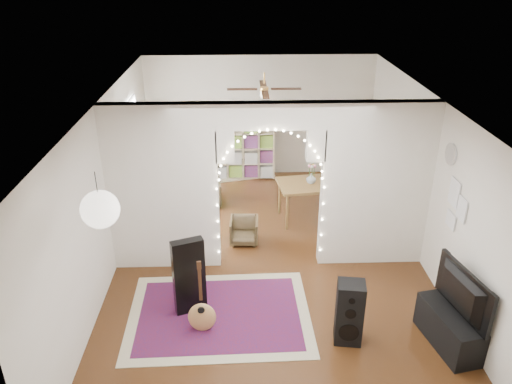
{
  "coord_description": "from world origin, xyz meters",
  "views": [
    {
      "loc": [
        -0.46,
        -6.98,
        4.6
      ],
      "look_at": [
        -0.21,
        0.3,
        1.13
      ],
      "focal_mm": 35.0,
      "sensor_mm": 36.0,
      "label": 1
    }
  ],
  "objects_px": {
    "dining_table": "(311,187)",
    "dining_chair_right": "(244,231)",
    "bookcase": "(243,147)",
    "acoustic_guitar": "(201,306)",
    "floor_speaker": "(349,313)",
    "dining_chair_left": "(207,193)",
    "media_console": "(449,329)"
  },
  "relations": [
    {
      "from": "dining_table",
      "to": "bookcase",
      "type": "bearing_deg",
      "value": 113.53
    },
    {
      "from": "bookcase",
      "to": "dining_table",
      "type": "distance_m",
      "value": 2.4
    },
    {
      "from": "dining_table",
      "to": "dining_chair_right",
      "type": "distance_m",
      "value": 1.57
    },
    {
      "from": "acoustic_guitar",
      "to": "dining_table",
      "type": "height_order",
      "value": "acoustic_guitar"
    },
    {
      "from": "acoustic_guitar",
      "to": "dining_table",
      "type": "relative_size",
      "value": 0.73
    },
    {
      "from": "bookcase",
      "to": "dining_chair_right",
      "type": "bearing_deg",
      "value": -103.47
    },
    {
      "from": "acoustic_guitar",
      "to": "dining_chair_left",
      "type": "bearing_deg",
      "value": 82.47
    },
    {
      "from": "acoustic_guitar",
      "to": "dining_table",
      "type": "bearing_deg",
      "value": 49.45
    },
    {
      "from": "floor_speaker",
      "to": "dining_chair_right",
      "type": "height_order",
      "value": "floor_speaker"
    },
    {
      "from": "acoustic_guitar",
      "to": "floor_speaker",
      "type": "xyz_separation_m",
      "value": [
        1.92,
        -0.24,
        0.04
      ]
    },
    {
      "from": "media_console",
      "to": "dining_chair_right",
      "type": "bearing_deg",
      "value": 122.99
    },
    {
      "from": "floor_speaker",
      "to": "dining_chair_left",
      "type": "distance_m",
      "value": 4.54
    },
    {
      "from": "media_console",
      "to": "bookcase",
      "type": "xyz_separation_m",
      "value": [
        -2.59,
        5.53,
        0.47
      ]
    },
    {
      "from": "bookcase",
      "to": "dining_chair_left",
      "type": "bearing_deg",
      "value": -132.12
    },
    {
      "from": "floor_speaker",
      "to": "bookcase",
      "type": "height_order",
      "value": "bookcase"
    },
    {
      "from": "acoustic_guitar",
      "to": "dining_chair_left",
      "type": "relative_size",
      "value": 1.63
    },
    {
      "from": "floor_speaker",
      "to": "acoustic_guitar",
      "type": "bearing_deg",
      "value": -178.96
    },
    {
      "from": "dining_chair_left",
      "to": "dining_chair_right",
      "type": "distance_m",
      "value": 1.67
    },
    {
      "from": "media_console",
      "to": "acoustic_guitar",
      "type": "bearing_deg",
      "value": 162.09
    },
    {
      "from": "bookcase",
      "to": "dining_chair_right",
      "type": "relative_size",
      "value": 2.91
    },
    {
      "from": "dining_table",
      "to": "floor_speaker",
      "type": "bearing_deg",
      "value": -96.8
    },
    {
      "from": "acoustic_guitar",
      "to": "floor_speaker",
      "type": "relative_size",
      "value": 1.05
    },
    {
      "from": "floor_speaker",
      "to": "bookcase",
      "type": "distance_m",
      "value": 5.57
    },
    {
      "from": "floor_speaker",
      "to": "dining_table",
      "type": "xyz_separation_m",
      "value": [
        -0.06,
        3.36,
        0.24
      ]
    },
    {
      "from": "dining_chair_right",
      "to": "floor_speaker",
      "type": "bearing_deg",
      "value": -59.42
    },
    {
      "from": "media_console",
      "to": "dining_chair_left",
      "type": "bearing_deg",
      "value": 117.35
    },
    {
      "from": "dining_table",
      "to": "acoustic_guitar",
      "type": "bearing_deg",
      "value": -128.61
    },
    {
      "from": "dining_chair_left",
      "to": "dining_chair_right",
      "type": "bearing_deg",
      "value": -69.59
    },
    {
      "from": "media_console",
      "to": "dining_table",
      "type": "bearing_deg",
      "value": 99.67
    },
    {
      "from": "floor_speaker",
      "to": "dining_table",
      "type": "distance_m",
      "value": 3.37
    },
    {
      "from": "media_console",
      "to": "dining_chair_right",
      "type": "relative_size",
      "value": 2.01
    },
    {
      "from": "dining_table",
      "to": "dining_chair_right",
      "type": "height_order",
      "value": "dining_table"
    }
  ]
}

